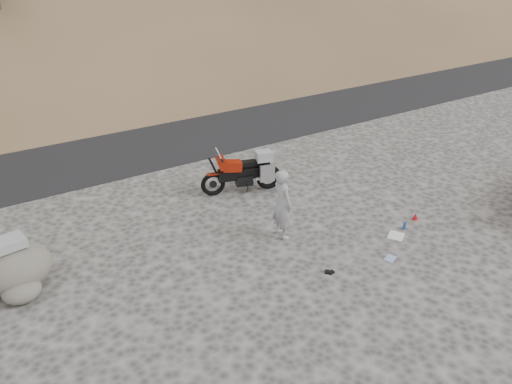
{
  "coord_description": "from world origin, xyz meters",
  "views": [
    {
      "loc": [
        -6.48,
        -8.48,
        6.68
      ],
      "look_at": [
        -0.55,
        0.9,
        1.0
      ],
      "focal_mm": 35.0,
      "sensor_mm": 36.0,
      "label": 1
    }
  ],
  "objects": [
    {
      "name": "small_rock",
      "position": [
        -6.18,
        0.98,
        0.24
      ],
      "size": [
        0.89,
        0.83,
        0.47
      ],
      "rotation": [
        0.0,
        0.0,
        -0.17
      ],
      "color": "#5F5B52",
      "rests_on": "ground"
    },
    {
      "name": "man",
      "position": [
        -0.24,
        0.19,
        0.0
      ],
      "size": [
        0.44,
        0.67,
        1.81
      ],
      "primitive_type": "imported",
      "rotation": [
        0.0,
        0.0,
        1.55
      ],
      "color": "#9C9CA2",
      "rests_on": "ground"
    },
    {
      "name": "gear_glove_a",
      "position": [
        -0.21,
        -1.7,
        0.02
      ],
      "size": [
        0.16,
        0.13,
        0.04
      ],
      "primitive_type": "cube",
      "rotation": [
        0.0,
        0.0,
        0.2
      ],
      "color": "black",
      "rests_on": "ground"
    },
    {
      "name": "motorcycle",
      "position": [
        0.27,
        2.77,
        0.61
      ],
      "size": [
        2.36,
        1.08,
        1.44
      ],
      "rotation": [
        0.0,
        0.0,
        -0.28
      ],
      "color": "black",
      "rests_on": "ground"
    },
    {
      "name": "ground",
      "position": [
        0.0,
        0.0,
        0.0
      ],
      "size": [
        140.0,
        140.0,
        0.0
      ],
      "primitive_type": "plane",
      "color": "#3D3A38",
      "rests_on": "ground"
    },
    {
      "name": "boulder",
      "position": [
        -6.19,
        1.51,
        0.52
      ],
      "size": [
        1.61,
        1.4,
        1.18
      ],
      "rotation": [
        0.0,
        0.0,
        -0.05
      ],
      "color": "#5F5B52",
      "rests_on": "ground"
    },
    {
      "name": "gear_glove_b",
      "position": [
        -0.28,
        -1.64,
        0.02
      ],
      "size": [
        0.15,
        0.16,
        0.04
      ],
      "primitive_type": "cube",
      "rotation": [
        0.0,
        0.0,
        0.93
      ],
      "color": "black",
      "rests_on": "ground"
    },
    {
      "name": "gear_funnel",
      "position": [
        3.22,
        -1.05,
        0.09
      ],
      "size": [
        0.19,
        0.19,
        0.19
      ],
      "primitive_type": "cone",
      "rotation": [
        0.0,
        0.0,
        0.4
      ],
      "color": "red",
      "rests_on": "ground"
    },
    {
      "name": "gear_blue_cloth",
      "position": [
        1.32,
        -2.01,
        0.01
      ],
      "size": [
        0.36,
        0.31,
        0.01
      ],
      "primitive_type": "cube",
      "rotation": [
        0.0,
        0.0,
        0.38
      ],
      "color": "#8DA7DA",
      "rests_on": "ground"
    },
    {
      "name": "road",
      "position": [
        0.0,
        9.0,
        0.0
      ],
      "size": [
        120.0,
        7.0,
        0.05
      ],
      "primitive_type": "cube",
      "color": "black",
      "rests_on": "ground"
    },
    {
      "name": "gear_bottle",
      "position": [
        2.6,
        -1.24,
        0.1
      ],
      "size": [
        0.1,
        0.1,
        0.2
      ],
      "primitive_type": "cylinder",
      "rotation": [
        0.0,
        0.0,
        -0.4
      ],
      "color": "#19469A",
      "rests_on": "ground"
    },
    {
      "name": "gear_white_cloth",
      "position": [
        2.17,
        -1.37,
        0.01
      ],
      "size": [
        0.55,
        0.53,
        0.01
      ],
      "primitive_type": "cube",
      "rotation": [
        0.0,
        0.0,
        0.55
      ],
      "color": "white",
      "rests_on": "ground"
    }
  ]
}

